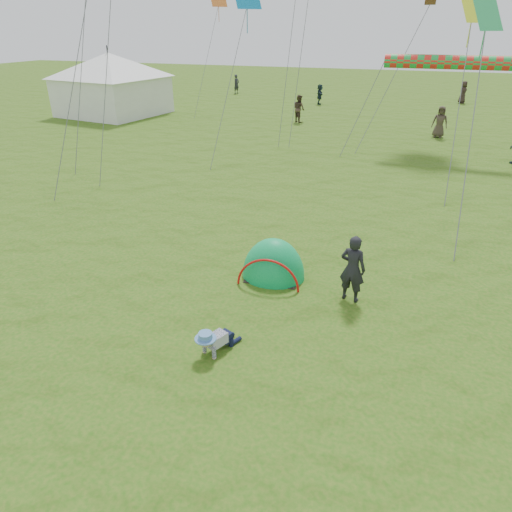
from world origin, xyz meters
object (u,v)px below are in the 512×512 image
(crawling_toddler, at_px, (214,340))
(event_marquee, at_px, (111,82))
(standing_adult, at_px, (353,269))
(popup_tent, at_px, (273,276))

(crawling_toddler, distance_m, event_marquee, 29.68)
(crawling_toddler, distance_m, standing_adult, 3.74)
(crawling_toddler, height_order, event_marquee, event_marquee)
(standing_adult, xyz_separation_m, event_marquee, (-20.81, 20.14, 1.44))
(popup_tent, bearing_deg, event_marquee, 129.18)
(crawling_toddler, height_order, standing_adult, standing_adult)
(crawling_toddler, height_order, popup_tent, popup_tent)
(crawling_toddler, xyz_separation_m, event_marquee, (-18.55, 23.08, 1.98))
(standing_adult, distance_m, event_marquee, 29.00)
(popup_tent, relative_size, standing_adult, 1.28)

